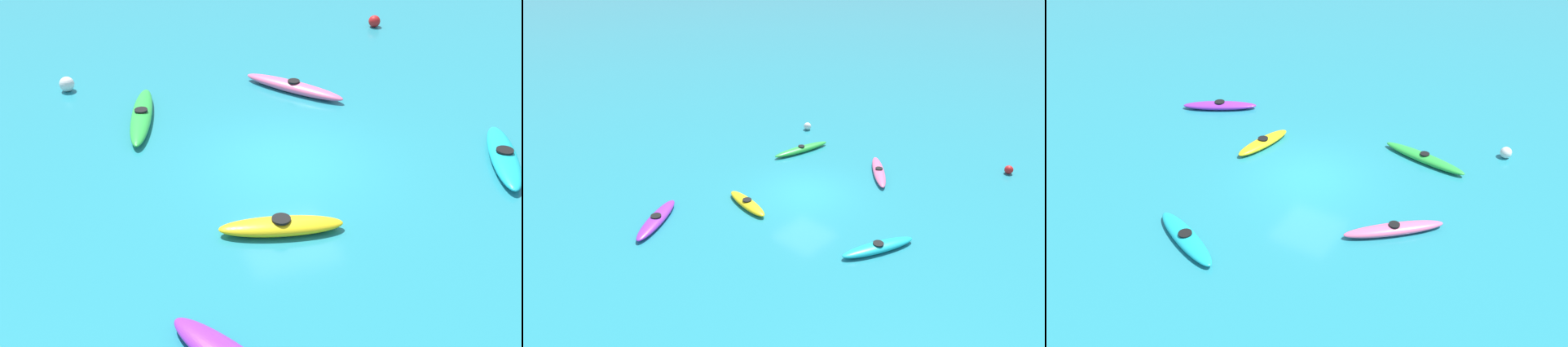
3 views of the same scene
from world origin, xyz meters
TOP-DOWN VIEW (x-y plane):
  - ground_plane at (0.00, 0.00)m, footprint 600.00×600.00m
  - kayak_pink at (-3.97, 1.53)m, footprint 2.93×2.59m
  - kayak_cyan at (1.59, 5.14)m, footprint 3.21×1.95m
  - kayak_yellow at (2.77, -1.14)m, footprint 1.17×2.77m
  - kayak_green at (-3.36, -3.18)m, footprint 3.55×1.35m
  - kayak_purple at (6.37, -3.04)m, footprint 3.27×2.23m
  - buoy_white at (-6.06, -5.03)m, footprint 0.45×0.45m

SIDE VIEW (x-z plane):
  - ground_plane at x=0.00m, z-range 0.00..0.00m
  - kayak_green at x=-3.36m, z-range -0.02..0.35m
  - kayak_pink at x=-3.97m, z-range -0.02..0.35m
  - kayak_cyan at x=1.59m, z-range -0.02..0.35m
  - kayak_purple at x=6.37m, z-range -0.02..0.35m
  - kayak_yellow at x=2.77m, z-range -0.02..0.35m
  - buoy_white at x=-6.06m, z-range 0.00..0.45m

